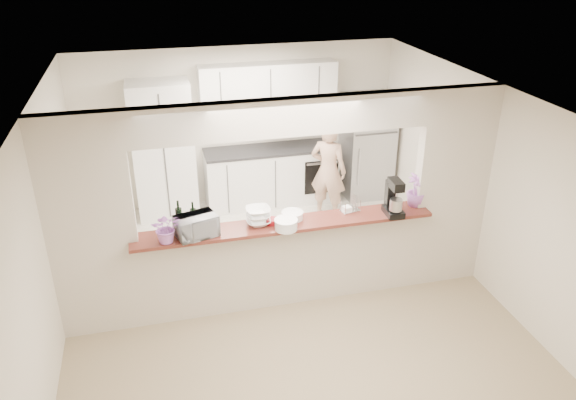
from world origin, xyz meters
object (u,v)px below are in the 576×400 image
object	(u,v)px
refrigerator	(367,146)
toaster_oven	(196,226)
person	(328,171)
stand_mixer	(394,199)

from	to	relation	value
refrigerator	toaster_oven	world-z (taller)	refrigerator
toaster_oven	person	distance (m)	3.04
toaster_oven	person	size ratio (longest dim) A/B	0.28
refrigerator	person	bearing A→B (deg)	-142.90
stand_mixer	person	distance (m)	2.19
toaster_oven	stand_mixer	bearing A→B (deg)	-17.86
refrigerator	toaster_oven	size ratio (longest dim) A/B	3.97
stand_mixer	refrigerator	bearing A→B (deg)	73.99
person	toaster_oven	bearing A→B (deg)	81.53
stand_mixer	person	xyz separation A→B (m)	(-0.08, 2.12, -0.52)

